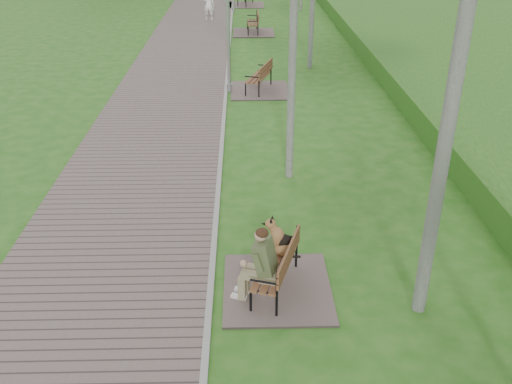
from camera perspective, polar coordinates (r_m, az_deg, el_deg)
The scene contains 8 objects.
walkway at distance 23.57m, azimuth -7.10°, elevation 13.81°, with size 3.50×67.00×0.04m, color #73615D.
kerb at distance 23.46m, azimuth -2.71°, elevation 13.93°, with size 0.10×67.00×0.05m, color #999993.
bench_main at distance 8.74m, azimuth 1.61°, elevation -7.74°, with size 1.67×1.85×1.45m.
bench_second at distance 18.28m, azimuth 0.28°, elevation 10.69°, with size 1.82×2.02×1.12m.
bench_third at distance 26.80m, azimuth -0.33°, elevation 16.04°, with size 1.85×2.06×1.14m.
bench_far at distance 34.31m, azimuth -1.06°, elevation 18.55°, with size 2.02×2.24×1.24m.
lamp_post_second at distance 17.75m, azimuth -2.81°, elevation 16.55°, with size 0.18×0.18×4.56m.
pedestrian_near at distance 29.85m, azimuth -4.76°, elevation 18.21°, with size 0.57×0.37×1.55m, color white.
Camera 1 is at (0.54, -1.33, 5.41)m, focal length 40.00 mm.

